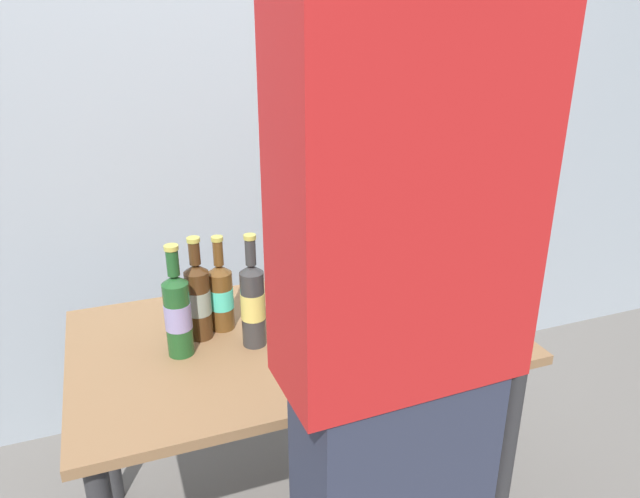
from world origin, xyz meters
name	(u,v)px	position (x,y,z in m)	size (l,w,h in m)	color
desk	(294,361)	(0.00, 0.00, 0.61)	(1.25, 0.74, 0.71)	olive
laptop	(403,293)	(0.38, 0.04, 0.76)	(0.33, 0.35, 0.21)	#383D4C
beer_bottle_brown	(178,313)	(-0.32, 0.00, 0.84)	(0.07, 0.07, 0.32)	#1E5123
beer_bottle_dark	(198,299)	(-0.26, 0.07, 0.84)	(0.07, 0.07, 0.30)	#472B14
beer_bottle_green	(221,294)	(-0.19, 0.10, 0.82)	(0.07, 0.07, 0.29)	brown
beer_bottle_amber	(253,303)	(-0.12, -0.02, 0.84)	(0.07, 0.07, 0.33)	#333333
person_figure	(398,358)	(0.02, -0.58, 0.97)	(0.46, 0.30, 1.89)	#2D3347
coffee_mug	(365,266)	(0.35, 0.27, 0.76)	(0.12, 0.09, 0.09)	#BF4C33
back_wall	(224,93)	(0.00, 0.79, 1.30)	(6.00, 0.10, 2.60)	#99A3AD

